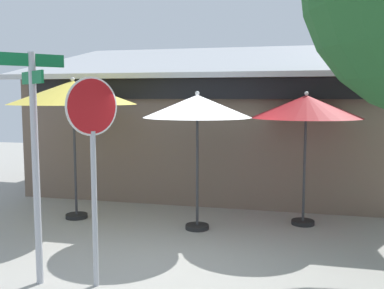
{
  "coord_description": "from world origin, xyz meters",
  "views": [
    {
      "loc": [
        1.78,
        -6.58,
        2.48
      ],
      "look_at": [
        -0.09,
        1.2,
        1.6
      ],
      "focal_mm": 41.34,
      "sensor_mm": 36.0,
      "label": 1
    }
  ],
  "objects_px": {
    "stop_sign": "(93,143)",
    "patio_umbrella_mustard_left": "(73,93)",
    "street_sign_post": "(35,145)",
    "patio_umbrella_ivory_center": "(197,108)",
    "patio_umbrella_crimson_right": "(306,108)"
  },
  "relations": [
    {
      "from": "stop_sign",
      "to": "patio_umbrella_mustard_left",
      "type": "xyz_separation_m",
      "value": [
        -1.83,
        2.89,
        0.64
      ]
    },
    {
      "from": "street_sign_post",
      "to": "stop_sign",
      "type": "distance_m",
      "value": 0.78
    },
    {
      "from": "patio_umbrella_mustard_left",
      "to": "patio_umbrella_ivory_center",
      "type": "relative_size",
      "value": 1.11
    },
    {
      "from": "patio_umbrella_ivory_center",
      "to": "patio_umbrella_crimson_right",
      "type": "bearing_deg",
      "value": 21.64
    },
    {
      "from": "street_sign_post",
      "to": "patio_umbrella_ivory_center",
      "type": "xyz_separation_m",
      "value": [
        1.5,
        2.84,
        0.42
      ]
    },
    {
      "from": "patio_umbrella_mustard_left",
      "to": "patio_umbrella_ivory_center",
      "type": "height_order",
      "value": "patio_umbrella_mustard_left"
    },
    {
      "from": "patio_umbrella_mustard_left",
      "to": "patio_umbrella_crimson_right",
      "type": "relative_size",
      "value": 1.11
    },
    {
      "from": "patio_umbrella_mustard_left",
      "to": "patio_umbrella_crimson_right",
      "type": "xyz_separation_m",
      "value": [
        4.5,
        0.61,
        -0.27
      ]
    },
    {
      "from": "street_sign_post",
      "to": "stop_sign",
      "type": "relative_size",
      "value": 1.11
    },
    {
      "from": "stop_sign",
      "to": "patio_umbrella_crimson_right",
      "type": "relative_size",
      "value": 1.06
    },
    {
      "from": "patio_umbrella_mustard_left",
      "to": "patio_umbrella_ivory_center",
      "type": "xyz_separation_m",
      "value": [
        2.57,
        -0.16,
        -0.26
      ]
    },
    {
      "from": "street_sign_post",
      "to": "patio_umbrella_crimson_right",
      "type": "height_order",
      "value": "street_sign_post"
    },
    {
      "from": "patio_umbrella_ivory_center",
      "to": "patio_umbrella_crimson_right",
      "type": "relative_size",
      "value": 1.0
    },
    {
      "from": "patio_umbrella_crimson_right",
      "to": "patio_umbrella_mustard_left",
      "type": "bearing_deg",
      "value": -172.27
    },
    {
      "from": "patio_umbrella_crimson_right",
      "to": "stop_sign",
      "type": "bearing_deg",
      "value": -127.32
    }
  ]
}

